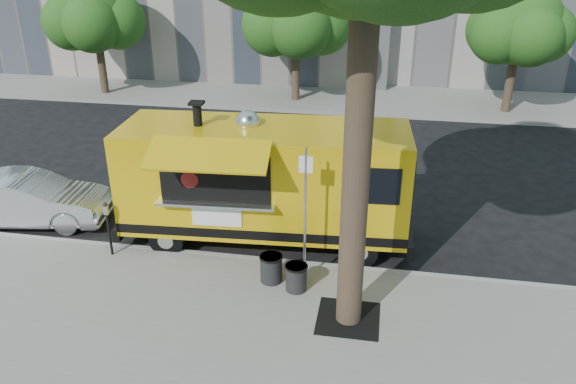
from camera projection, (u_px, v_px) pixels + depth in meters
name	position (u px, v px, depth m)	size (l,w,h in m)	color
ground	(252.00, 242.00, 13.86)	(120.00, 120.00, 0.00)	black
sidewalk	(200.00, 347.00, 10.25)	(60.00, 6.00, 0.15)	gray
curb	(242.00, 259.00, 12.99)	(60.00, 0.14, 0.16)	#999993
far_sidewalk	(320.00, 97.00, 25.89)	(60.00, 5.00, 0.15)	gray
tree_well	(348.00, 318.00, 10.87)	(1.20, 1.20, 0.02)	black
far_tree_a	(94.00, 12.00, 24.86)	(3.42, 3.42, 5.36)	#33261C
far_tree_b	(296.00, 14.00, 23.76)	(3.60, 3.60, 5.50)	#33261C
far_tree_c	(520.00, 23.00, 22.11)	(3.24, 3.24, 5.21)	#33261C
sign_post	(305.00, 208.00, 11.45)	(0.28, 0.06, 3.00)	silver
parking_meter	(108.00, 223.00, 12.71)	(0.11, 0.11, 1.33)	black
food_truck	(263.00, 180.00, 13.28)	(7.12, 3.55, 3.46)	gold
sedan	(28.00, 200.00, 14.52)	(1.42, 4.08, 1.34)	silver
trash_bin_left	(271.00, 267.00, 11.93)	(0.51, 0.51, 0.61)	black
trash_bin_right	(296.00, 277.00, 11.64)	(0.48, 0.48, 0.58)	black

